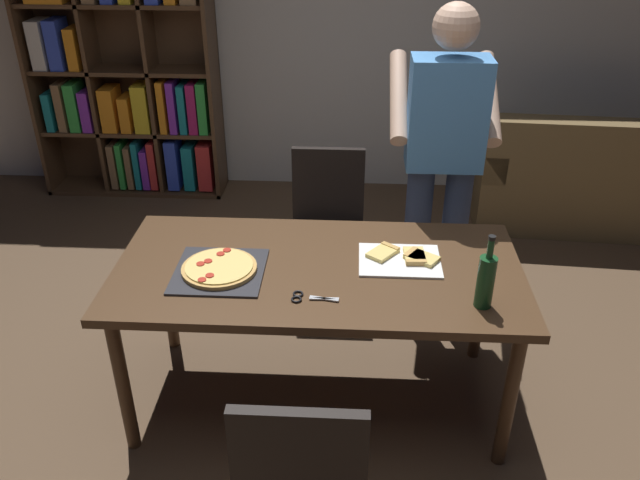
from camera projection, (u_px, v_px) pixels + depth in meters
ground_plane at (318, 395)px, 3.18m from camera, size 12.00×12.00×0.00m
back_wall at (338, 7)px, 4.75m from camera, size 6.40×0.10×2.80m
dining_table at (318, 281)px, 2.84m from camera, size 1.78×0.88×0.75m
chair_near_camera at (302, 476)px, 2.12m from camera, size 0.42×0.42×0.90m
chair_far_side at (327, 218)px, 3.73m from camera, size 0.42×0.42×0.90m
couch at (594, 182)px, 4.66m from camera, size 1.75×0.96×0.85m
bookshelf at (128, 77)px, 4.86m from camera, size 1.40×0.35×1.95m
person_serving_pizza at (443, 156)px, 3.27m from camera, size 0.55×0.54×1.75m
pepperoni_pizza_on_tray at (219, 269)px, 2.76m from camera, size 0.38×0.38×0.04m
pizza_slices_on_towel at (403, 258)px, 2.85m from camera, size 0.36×0.28×0.03m
wine_bottle at (486, 280)px, 2.50m from camera, size 0.07×0.07×0.32m
kitchen_scissors at (307, 297)px, 2.59m from camera, size 0.20×0.09×0.01m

